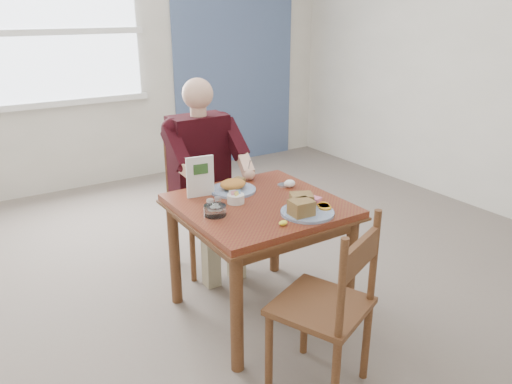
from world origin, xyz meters
TOP-DOWN VIEW (x-y plane):
  - floor at (0.00, 0.00)m, footprint 6.00×6.00m
  - wall_back at (0.00, 3.00)m, footprint 5.50×0.00m
  - accent_panel at (1.60, 2.98)m, footprint 1.60×0.02m
  - lemon_wedge at (-0.07, -0.34)m, footprint 0.06×0.05m
  - napkin at (0.30, 0.11)m, footprint 0.10×0.09m
  - metal_dish at (0.29, 0.16)m, footprint 0.10×0.10m
  - window at (-0.40, 2.97)m, footprint 1.72×0.04m
  - table at (0.00, 0.00)m, footprint 0.92×0.92m
  - chair_far at (0.00, 0.80)m, footprint 0.42×0.42m
  - chair_near at (-0.08, -0.75)m, footprint 0.55×0.55m
  - diner at (0.00, 0.71)m, footprint 0.53×0.56m
  - near_plate at (0.12, -0.28)m, footprint 0.35×0.35m
  - far_plate at (-0.03, 0.25)m, footprint 0.37×0.37m
  - caddy at (-0.12, 0.07)m, footprint 0.12×0.12m
  - shakers at (-0.30, 0.00)m, footprint 0.09×0.05m
  - creamer at (-0.31, -0.03)m, footprint 0.16×0.16m
  - menu at (-0.24, 0.27)m, footprint 0.17×0.04m

SIDE VIEW (x-z plane):
  - floor at x=0.00m, z-range 0.00..0.00m
  - chair_far at x=0.00m, z-range 0.00..0.95m
  - chair_near at x=-0.08m, z-range 0.00..0.95m
  - table at x=0.00m, z-range 0.26..1.01m
  - metal_dish at x=0.29m, z-range 0.75..0.76m
  - lemon_wedge at x=-0.07m, z-range 0.75..0.78m
  - napkin at x=0.30m, z-range 0.75..0.80m
  - caddy at x=-0.12m, z-range 0.74..0.82m
  - far_plate at x=-0.03m, z-range 0.74..0.82m
  - creamer at x=-0.31m, z-range 0.75..0.81m
  - near_plate at x=0.12m, z-range 0.74..0.84m
  - shakers at x=-0.30m, z-range 0.75..0.84m
  - diner at x=0.00m, z-range 0.12..1.50m
  - menu at x=-0.24m, z-range 0.75..1.00m
  - accent_panel at x=1.60m, z-range 0.00..2.80m
  - wall_back at x=0.00m, z-range -1.35..4.15m
  - window at x=-0.40m, z-range 0.89..2.31m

